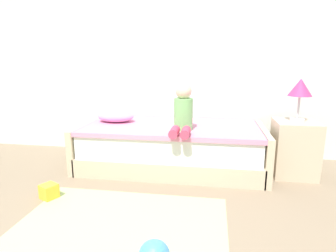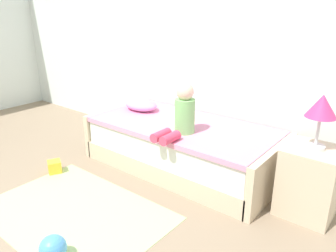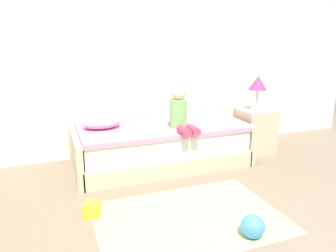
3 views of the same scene
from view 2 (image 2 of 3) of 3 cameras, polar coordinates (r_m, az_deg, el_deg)
The scene contains 9 objects.
wall_rear at distance 3.90m, azimuth 6.05°, elevation 16.55°, with size 7.20×0.10×2.90m, color silver.
bed at distance 3.59m, azimuth 2.50°, elevation -3.49°, with size 2.11×1.00×0.50m.
nightstand at distance 3.03m, azimuth 23.41°, elevation -8.84°, with size 0.44×0.44×0.60m, color beige.
table_lamp at distance 2.80m, azimuth 25.18°, elevation 2.72°, with size 0.24×0.24×0.45m.
child_figure at distance 3.17m, azimuth 2.43°, elevation 2.13°, with size 0.20×0.51×0.50m.
pillow at distance 3.98m, azimuth -4.74°, elevation 3.70°, with size 0.44×0.30×0.13m, color #EA8CC6.
toy_ball at distance 2.56m, azimuth -19.39°, elevation -19.44°, with size 0.19×0.19×0.19m, color #4C99E5.
area_rug at distance 3.03m, azimuth -15.97°, elevation -14.34°, with size 1.60×1.10×0.01m, color #B2D189.
toy_block at distance 3.74m, azimuth -19.14°, elevation -6.72°, with size 0.13×0.13×0.13m, color yellow.
Camera 2 is at (2.11, -0.67, 1.67)m, focal length 35.01 mm.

